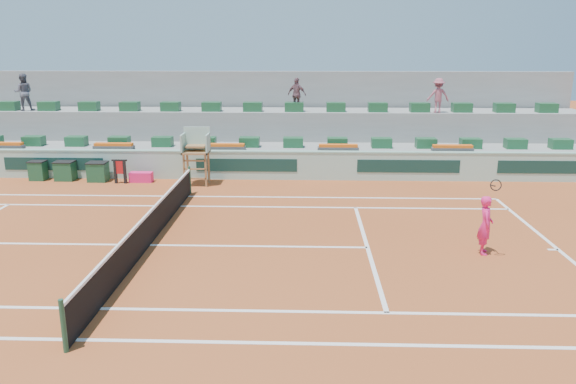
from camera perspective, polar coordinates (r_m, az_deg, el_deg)
name	(u,v)px	position (r m, az deg, el deg)	size (l,w,h in m)	color
ground	(150,245)	(17.10, -13.86, -5.27)	(90.00, 90.00, 0.00)	#97421D
seating_tier_lower	(210,156)	(27.04, -7.95, 3.68)	(36.00, 4.00, 1.20)	gray
seating_tier_upper	(215,136)	(28.47, -7.46, 5.69)	(36.00, 2.40, 2.60)	gray
stadium_back_wall	(219,114)	(29.91, -7.03, 7.88)	(36.00, 0.40, 4.40)	gray
player_bag	(141,177)	(24.91, -14.69, 1.48)	(0.96, 0.43, 0.43)	#FB2071
spectator_left	(24,92)	(30.43, -25.28, 9.16)	(0.87, 0.67, 1.78)	#535461
spectator_mid	(297,95)	(27.29, 0.91, 9.86)	(0.94, 0.39, 1.60)	#754E57
spectator_right	(438,96)	(27.67, 15.00, 9.45)	(1.04, 0.60, 1.61)	#A1505F
court_lines	(150,245)	(17.10, -13.86, -5.25)	(23.89, 11.09, 0.01)	white
tennis_net	(149,228)	(16.93, -13.97, -3.59)	(0.10, 11.97, 1.10)	black
advertising_hoarding	(202,164)	(24.90, -8.74, 2.78)	(36.00, 0.34, 1.26)	#9DC6B5
umpire_chair	(196,148)	(23.77, -9.31, 4.42)	(1.10, 0.90, 2.40)	brown
seat_row_lower	(206,142)	(26.02, -8.34, 5.07)	(32.90, 0.60, 0.44)	#1A502C
seat_row_upper	(212,107)	(27.68, -7.76, 8.60)	(32.90, 0.60, 0.44)	#1A502C
flower_planters	(169,147)	(25.57, -11.96, 4.54)	(26.80, 0.36, 0.28)	#494949
drink_cooler_a	(98,172)	(25.56, -18.75, 1.98)	(0.83, 0.72, 0.84)	#18492B
drink_cooler_b	(65,171)	(26.25, -21.69, 2.04)	(0.83, 0.72, 0.84)	#18492B
drink_cooler_c	(38,170)	(26.74, -24.07, 2.01)	(0.68, 0.59, 0.84)	#18492B
towel_rack	(120,169)	(24.82, -16.71, 2.21)	(0.65, 0.11, 1.03)	black
tennis_player	(486,225)	(16.66, 19.43, -3.16)	(0.50, 0.90, 2.28)	#FB2071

